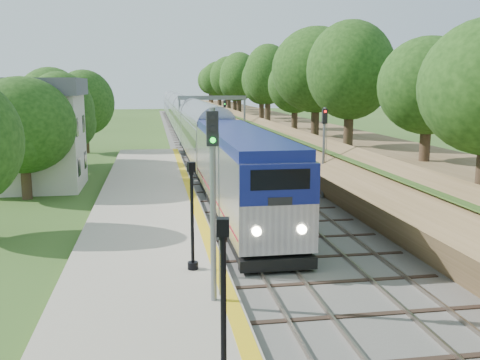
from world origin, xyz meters
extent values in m
cube|color=#4C4944|center=(2.00, 60.00, 0.06)|extent=(9.50, 170.00, 0.12)
cube|color=gray|center=(-0.72, 60.00, 0.20)|extent=(0.08, 170.00, 0.16)
cube|color=gray|center=(0.72, 60.00, 0.20)|extent=(0.08, 170.00, 0.16)
cube|color=gray|center=(3.28, 60.00, 0.20)|extent=(0.08, 170.00, 0.16)
cube|color=gray|center=(4.72, 60.00, 0.20)|extent=(0.08, 170.00, 0.16)
cube|color=#A19682|center=(-5.20, 16.00, 0.19)|extent=(6.40, 68.00, 0.38)
cube|color=gold|center=(-2.35, 16.00, 0.39)|extent=(0.55, 68.00, 0.01)
cube|color=brown|center=(11.50, 60.00, 1.50)|extent=(9.00, 170.00, 3.00)
cube|color=brown|center=(7.60, 60.00, 1.30)|extent=(4.47, 170.00, 4.54)
cylinder|color=#332316|center=(10.00, 60.00, 4.31)|extent=(0.60, 0.60, 2.62)
sphere|color=#16340E|center=(10.00, 60.00, 7.88)|extent=(5.70, 5.70, 5.70)
cylinder|color=#332316|center=(10.00, 110.00, 4.31)|extent=(0.60, 0.60, 2.62)
sphere|color=#16340E|center=(10.00, 110.00, 7.88)|extent=(5.70, 5.70, 5.70)
cube|color=beige|center=(-14.00, 30.00, 3.40)|extent=(8.00, 6.00, 6.80)
cube|color=#4E5055|center=(-14.00, 30.00, 7.40)|extent=(8.60, 6.60, 1.20)
cube|color=black|center=(-9.99, 28.20, 1.80)|extent=(0.05, 1.10, 1.30)
cube|color=black|center=(-9.99, 31.80, 1.80)|extent=(0.05, 1.10, 1.30)
cube|color=black|center=(-9.99, 28.20, 4.60)|extent=(0.05, 1.10, 1.30)
cube|color=black|center=(-9.99, 31.80, 4.60)|extent=(0.05, 1.10, 1.30)
cylinder|color=slate|center=(-1.50, 55.00, 3.10)|extent=(0.24, 0.24, 6.20)
cylinder|color=slate|center=(6.50, 55.00, 3.10)|extent=(0.24, 0.24, 6.20)
cube|color=slate|center=(2.50, 55.00, 5.95)|extent=(8.40, 0.25, 0.50)
cube|color=black|center=(0.00, 54.85, 5.20)|extent=(0.30, 0.20, 0.90)
cube|color=black|center=(4.00, 54.85, 5.20)|extent=(0.30, 0.20, 0.90)
cylinder|color=#332316|center=(-12.00, 26.00, 1.22)|extent=(0.60, 0.60, 2.45)
sphere|color=#16340E|center=(-12.00, 26.00, 4.55)|extent=(5.32, 5.32, 5.32)
cylinder|color=#332316|center=(-12.00, 42.00, 1.22)|extent=(0.60, 0.60, 2.45)
sphere|color=#16340E|center=(-12.00, 42.00, 4.55)|extent=(5.32, 5.32, 5.32)
cube|color=black|center=(0.00, 18.78, 0.60)|extent=(2.94, 18.43, 0.64)
cube|color=#B7BAC1|center=(0.00, 18.78, 2.73)|extent=(3.20, 19.20, 3.63)
cube|color=navy|center=(0.00, 18.78, 4.78)|extent=(3.07, 18.43, 0.47)
cube|color=navy|center=(0.00, 9.15, 3.75)|extent=(3.17, 0.10, 1.60)
cube|color=black|center=(0.00, 9.11, 3.96)|extent=(2.35, 0.06, 0.80)
cube|color=maroon|center=(0.00, 18.78, 1.51)|extent=(3.22, 18.81, 0.11)
cube|color=#B7BAC1|center=(0.00, 39.64, 2.36)|extent=(3.20, 21.33, 4.16)
cube|color=#B7BAC1|center=(0.00, 61.57, 2.36)|extent=(3.20, 21.33, 4.16)
cube|color=#B7BAC1|center=(0.00, 83.50, 2.36)|extent=(3.20, 21.33, 4.16)
cube|color=#B7BAC1|center=(0.00, 105.43, 2.36)|extent=(3.20, 21.33, 4.16)
cube|color=#B7BAC1|center=(0.00, 127.36, 2.36)|extent=(3.20, 21.33, 4.16)
cylinder|color=black|center=(-3.33, 0.61, 2.42)|extent=(0.14, 0.14, 3.79)
cube|color=black|center=(-3.33, 0.61, 4.51)|extent=(0.31, 0.31, 0.39)
cube|color=silver|center=(-3.33, 0.61, 4.51)|extent=(0.22, 0.22, 0.29)
cylinder|color=black|center=(-3.36, 9.63, 0.52)|extent=(0.42, 0.42, 0.29)
cylinder|color=black|center=(-3.36, 9.63, 2.39)|extent=(0.13, 0.13, 3.74)
cube|color=black|center=(-3.36, 9.63, 4.45)|extent=(0.32, 0.32, 0.38)
cube|color=silver|center=(-3.36, 9.63, 4.45)|extent=(0.23, 0.23, 0.29)
cylinder|color=slate|center=(-2.90, 6.45, 3.60)|extent=(0.20, 0.20, 6.45)
cube|color=black|center=(-2.90, 6.45, 6.16)|extent=(0.38, 0.24, 1.11)
cylinder|color=#0CE526|center=(-2.90, 6.31, 6.16)|extent=(0.18, 0.07, 0.18)
cylinder|color=slate|center=(6.20, 22.77, 3.11)|extent=(0.17, 0.17, 5.99)
cube|color=black|center=(6.20, 22.77, 5.53)|extent=(0.33, 0.21, 0.97)
cylinder|color=#FF0C0C|center=(6.20, 22.65, 5.53)|extent=(0.15, 0.06, 0.15)
camera|label=1|loc=(-4.77, -10.49, 7.55)|focal=40.00mm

